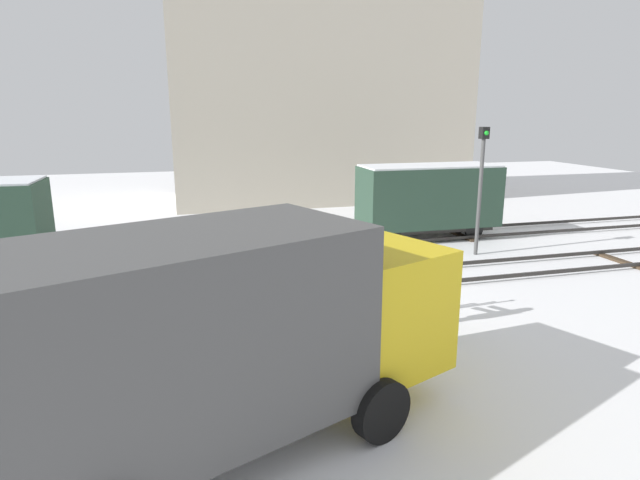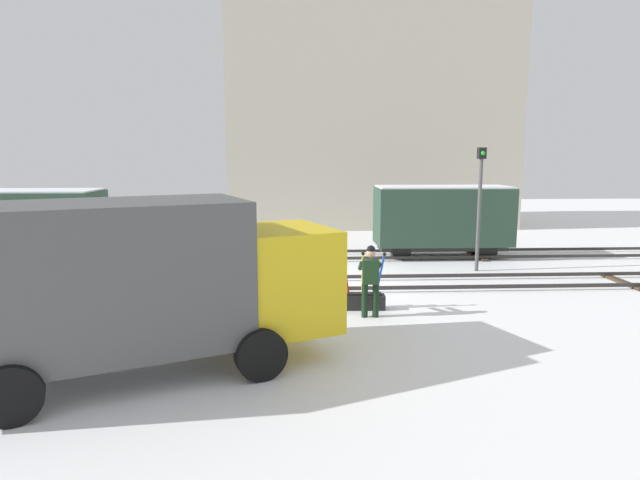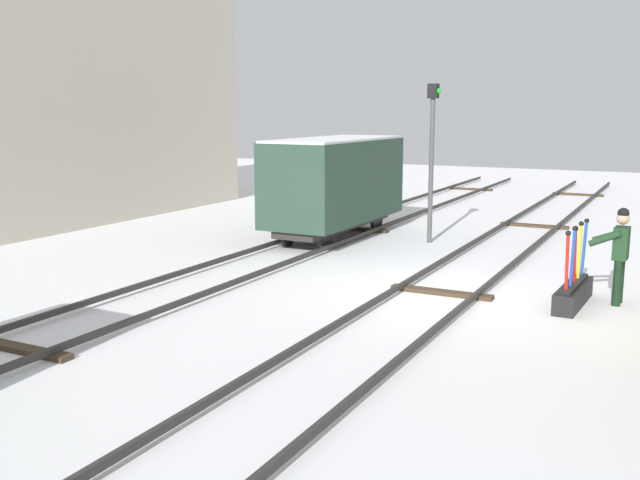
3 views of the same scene
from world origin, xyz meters
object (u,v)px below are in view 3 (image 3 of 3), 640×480
Objects in this scene: signal_post at (432,147)px; rail_worker at (619,250)px; switch_lever_frame at (573,291)px; freight_car_near_switch at (335,182)px.

rail_worker is at bearing -130.97° from signal_post.
rail_worker is 6.64m from signal_post.
switch_lever_frame is at bearing -137.93° from signal_post.
switch_lever_frame is at bearing -121.43° from freight_car_near_switch.
signal_post is at bearing 44.78° from switch_lever_frame.
switch_lever_frame is 1.06× the size of rail_worker.
switch_lever_frame is at bearing 126.39° from rail_worker.
freight_car_near_switch is (-0.51, 2.47, -0.95)m from signal_post.
rail_worker is 0.43× the size of signal_post.
rail_worker is (0.44, -0.66, 0.72)m from switch_lever_frame.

